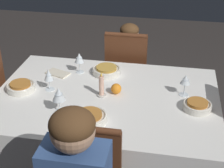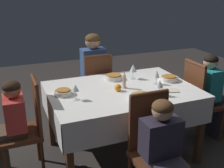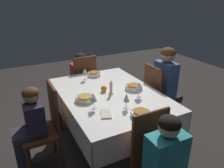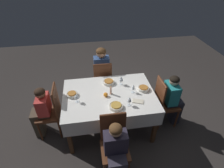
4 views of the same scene
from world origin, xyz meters
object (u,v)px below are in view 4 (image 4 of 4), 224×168
Objects in this scene: person_child_dark at (116,152)px; bowl_south at (109,82)px; chair_west at (164,101)px; wine_glass_east at (76,96)px; bowl_east at (72,94)px; orange_fruit at (106,95)px; chair_south at (103,80)px; person_child_red at (41,111)px; wine_glass_north at (129,99)px; chair_north at (114,142)px; person_child_teal at (173,98)px; candle_centerpiece at (111,91)px; bowl_west at (144,88)px; napkin_red_folded at (138,101)px; wine_glass_west at (133,87)px; person_adult_denim at (102,70)px; dining_table at (109,98)px; bowl_north at (116,106)px; wine_glass_south at (121,79)px; chair_east at (52,110)px.

person_child_dark is 1.23m from bowl_south.
chair_west reaches higher than wine_glass_east.
orange_fruit reaches higher than bowl_east.
chair_south is 0.99× the size of person_child_red.
orange_fruit is (0.32, -0.26, -0.08)m from wine_glass_north.
bowl_south is at bearing 85.77° from chair_north.
person_child_teal is at bearing -178.25° from wine_glass_east.
person_child_red is 0.94× the size of person_child_teal.
chair_south is 1.64m from person_child_dark.
bowl_south is 1.23× the size of candle_centerpiece.
wine_glass_east reaches higher than bowl_west.
orange_fruit is 0.52m from napkin_red_folded.
wine_glass_west is 0.81× the size of napkin_red_folded.
person_adult_denim is at bearing -90.00° from chair_south.
dining_table is at bearing -145.36° from orange_fruit.
chair_west is at bearing 34.51° from chair_north.
person_child_teal is at bearing 176.62° from wine_glass_west.
wine_glass_north is (-0.85, 0.36, 0.09)m from bowl_east.
chair_north reaches higher than bowl_north.
person_child_red is at bearing 87.77° from chair_west.
dining_table is 0.34m from bowl_north.
bowl_east is at bearing -16.70° from napkin_red_folded.
dining_table is at bearing 44.90° from wine_glass_south.
chair_north is at bearing 89.71° from chair_south.
person_child_teal is at bearing 30.57° from chair_north.
orange_fruit is (-0.89, 0.07, 0.27)m from chair_east.
person_adult_denim is 1.24m from wine_glass_north.
chair_west is 0.17m from person_child_teal.
wine_glass_north is (0.86, 0.25, 0.31)m from person_child_teal.
wine_glass_east is at bearing 91.75° from person_child_teal.
wine_glass_west is at bearing 176.01° from bowl_east.
bowl_north is at bearing 106.46° from chair_west.
person_child_red reaches higher than wine_glass_north.
wine_glass_west is at bearing 59.20° from chair_north.
bowl_south is at bearing 99.09° from chair_south.
person_adult_denim is 1.15× the size of person_child_teal.
chair_south and chair_east have the same top height.
chair_east is 6.16× the size of wine_glass_north.
bowl_south is at bearing 68.81° from chair_west.
chair_east is 1.56m from bowl_west.
chair_east is 1.42m from napkin_red_folded.
person_adult_denim is 5.72× the size of bowl_south.
chair_west is 0.82m from wine_glass_north.
wine_glass_north is (-0.77, 0.20, 0.00)m from wine_glass_east.
chair_west reaches higher than wine_glass_north.
chair_west is at bearing 141.34° from chair_south.
candle_centerpiece is (0.37, -0.02, -0.04)m from wine_glass_west.
wine_glass_west reaches higher than napkin_red_folded.
chair_south is at bearing -61.36° from wine_glass_south.
dining_table is 8.80× the size of candle_centerpiece.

